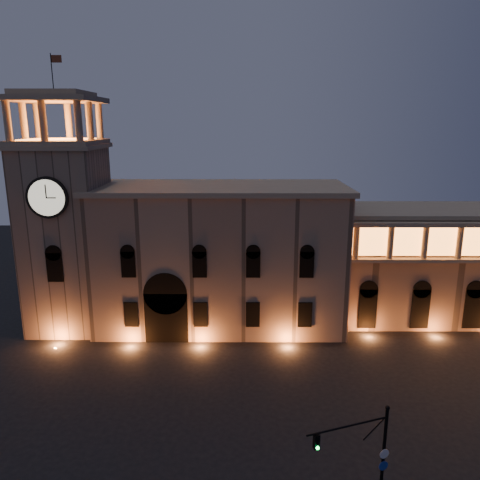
{
  "coord_description": "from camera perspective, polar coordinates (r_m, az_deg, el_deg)",
  "views": [
    {
      "loc": [
        0.73,
        -34.07,
        24.89
      ],
      "look_at": [
        0.53,
        16.0,
        12.33
      ],
      "focal_mm": 35.0,
      "sensor_mm": 36.0,
      "label": 1
    }
  ],
  "objects": [
    {
      "name": "ground",
      "position": [
        42.2,
        -0.87,
        -22.07
      ],
      "size": [
        160.0,
        160.0,
        0.0
      ],
      "primitive_type": "plane",
      "color": "black",
      "rests_on": "ground"
    },
    {
      "name": "traffic_light",
      "position": [
        33.55,
        15.57,
        -24.59
      ],
      "size": [
        5.56,
        2.19,
        8.0
      ],
      "rotation": [
        0.0,
        0.0,
        0.33
      ],
      "color": "black",
      "rests_on": "ground"
    },
    {
      "name": "government_building",
      "position": [
        58.34,
        -2.54,
        -1.97
      ],
      "size": [
        30.8,
        12.8,
        17.6
      ],
      "color": "#8E735D",
      "rests_on": "ground"
    },
    {
      "name": "clock_tower",
      "position": [
        60.28,
        -20.4,
        1.33
      ],
      "size": [
        9.8,
        9.8,
        32.4
      ],
      "color": "#8E735D",
      "rests_on": "ground"
    }
  ]
}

